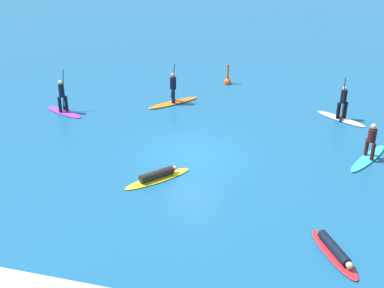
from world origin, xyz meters
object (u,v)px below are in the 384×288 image
(surfer_on_red_board, at_px, (334,251))
(marker_buoy, at_px, (228,80))
(surfer_on_teal_board, at_px, (370,150))
(surfer_on_orange_board, at_px, (173,95))
(surfer_on_purple_board, at_px, (63,104))
(surfer_on_white_board, at_px, (342,111))
(surfer_on_yellow_board, at_px, (158,176))

(surfer_on_red_board, distance_m, marker_buoy, 16.23)
(surfer_on_teal_board, height_order, surfer_on_orange_board, surfer_on_orange_board)
(surfer_on_purple_board, distance_m, surfer_on_white_board, 14.32)
(surfer_on_yellow_board, bearing_deg, surfer_on_orange_board, 53.68)
(surfer_on_orange_board, height_order, marker_buoy, surfer_on_orange_board)
(surfer_on_purple_board, height_order, marker_buoy, surfer_on_purple_board)
(surfer_on_yellow_board, bearing_deg, surfer_on_white_board, -0.04)
(surfer_on_orange_board, bearing_deg, surfer_on_teal_board, -69.51)
(surfer_on_red_board, relative_size, surfer_on_yellow_board, 0.99)
(surfer_on_purple_board, relative_size, marker_buoy, 1.91)
(surfer_on_yellow_board, bearing_deg, marker_buoy, 38.91)
(surfer_on_purple_board, height_order, surfer_on_yellow_board, surfer_on_purple_board)
(surfer_on_orange_board, height_order, surfer_on_white_board, surfer_on_white_board)
(surfer_on_white_board, bearing_deg, surfer_on_purple_board, -136.99)
(surfer_on_white_board, height_order, surfer_on_yellow_board, surfer_on_white_board)
(surfer_on_purple_board, bearing_deg, surfer_on_yellow_board, 163.56)
(surfer_on_teal_board, xyz_separation_m, surfer_on_orange_board, (-10.02, 4.02, 0.04))
(marker_buoy, bearing_deg, surfer_on_red_board, -66.82)
(surfer_on_teal_board, relative_size, marker_buoy, 2.35)
(surfer_on_yellow_board, bearing_deg, surfer_on_red_board, -72.36)
(surfer_on_teal_board, distance_m, surfer_on_yellow_board, 9.22)
(surfer_on_yellow_board, bearing_deg, surfer_on_purple_board, 94.15)
(surfer_on_red_board, bearing_deg, surfer_on_yellow_board, -144.90)
(surfer_on_purple_board, height_order, surfer_on_white_board, surfer_on_white_board)
(surfer_on_purple_board, relative_size, surfer_on_orange_board, 0.96)
(surfer_on_purple_board, relative_size, surfer_on_teal_board, 0.81)
(surfer_on_orange_board, bearing_deg, surfer_on_yellow_board, -125.70)
(surfer_on_white_board, relative_size, marker_buoy, 2.00)
(surfer_on_teal_board, bearing_deg, surfer_on_white_board, 42.28)
(surfer_on_teal_board, height_order, surfer_on_red_board, surfer_on_teal_board)
(surfer_on_purple_board, bearing_deg, surfer_on_teal_board, -163.95)
(surfer_on_orange_board, xyz_separation_m, surfer_on_yellow_board, (1.69, -7.96, -0.32))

